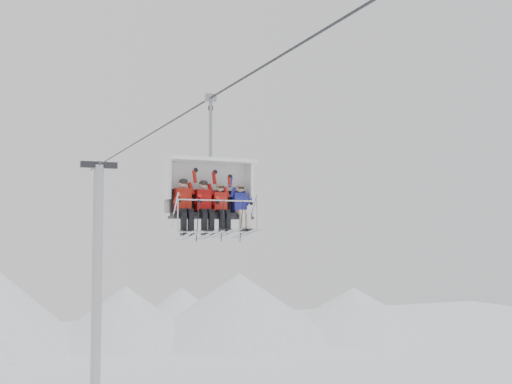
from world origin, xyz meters
name	(u,v)px	position (x,y,z in m)	size (l,w,h in m)	color
ridgeline	(35,316)	(-1.58, 42.05, 2.84)	(72.00, 21.00, 7.00)	white
lift_tower_right	(97,302)	(0.00, 22.00, 5.78)	(2.00, 1.80, 13.48)	#ABADB2
haul_cable	(256,71)	(0.00, 0.00, 13.30)	(0.06, 0.06, 50.00)	#2A2A2E
chairlift_carrier	(209,188)	(0.00, 3.41, 10.70)	(2.51, 1.17, 3.98)	black
skier_far_left	(184,204)	(-0.83, 3.11, 10.23)	(0.43, 1.69, 1.69)	#B11E12
skier_center_left	(204,205)	(-0.24, 3.10, 10.22)	(0.42, 1.69, 1.66)	#B00F0F
skier_center_right	(221,206)	(0.26, 3.09, 10.18)	(0.38, 1.69, 1.53)	red
skier_far_right	(241,207)	(0.87, 3.09, 10.18)	(0.38, 1.69, 1.53)	#242899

